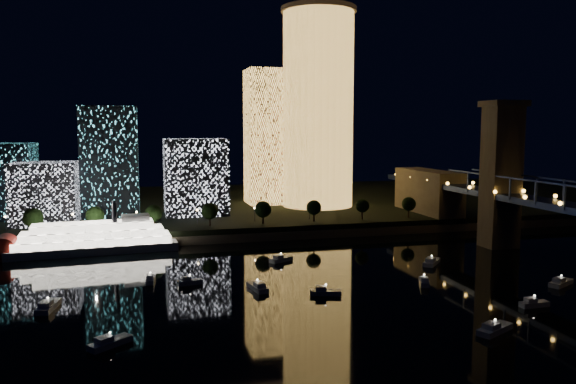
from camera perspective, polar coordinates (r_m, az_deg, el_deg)
The scene contains 10 objects.
ground at distance 134.25m, azimuth 9.80°, elevation -11.22°, with size 520.00×520.00×0.00m, color black.
far_bank at distance 284.02m, azimuth -3.59°, elevation -1.30°, with size 420.00×160.00×5.00m, color black.
seawall at distance 209.08m, azimuth 0.50°, elevation -4.34°, with size 420.00×6.00×3.00m, color #6B5E4C.
tower_cylindrical at distance 259.58m, azimuth 3.07°, elevation 8.49°, with size 34.00×34.00×89.70m.
tower_rectangular at distance 269.39m, azimuth -2.09°, elevation 5.61°, with size 19.97×19.97×63.56m, color #F4B14E.
midrise_blocks at distance 241.43m, azimuth -18.45°, elevation 1.82°, with size 98.06×43.36×44.65m.
riverboat at distance 195.92m, azimuth -19.84°, elevation -4.58°, with size 57.94×16.18×17.24m.
motorboats at distance 141.35m, azimuth 3.66°, elevation -9.89°, with size 133.06×75.99×2.78m.
esplanade_trees at distance 207.34m, azimuth -9.44°, elevation -2.00°, with size 165.60×6.72×8.86m.
street_lamps at distance 213.58m, azimuth -9.20°, elevation -2.14°, with size 132.70×0.70×5.65m.
Camera 1 is at (-53.38, -116.38, 40.37)m, focal length 35.00 mm.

